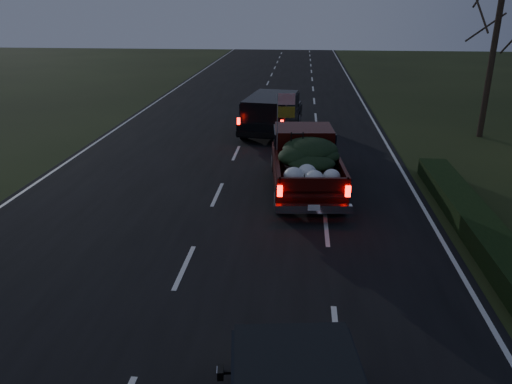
# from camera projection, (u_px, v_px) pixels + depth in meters

# --- Properties ---
(ground) EXTENTS (120.00, 120.00, 0.00)m
(ground) POSITION_uv_depth(u_px,v_px,m) (184.00, 268.00, 12.38)
(ground) COLOR black
(ground) RESTS_ON ground
(road_asphalt) EXTENTS (14.00, 120.00, 0.02)m
(road_asphalt) POSITION_uv_depth(u_px,v_px,m) (184.00, 267.00, 12.38)
(road_asphalt) COLOR black
(road_asphalt) RESTS_ON ground
(hedge_row) EXTENTS (1.00, 10.00, 0.60)m
(hedge_row) POSITION_uv_depth(u_px,v_px,m) (473.00, 219.00, 14.40)
(hedge_row) COLOR black
(hedge_row) RESTS_ON ground
(bare_tree_far) EXTENTS (3.60, 3.60, 7.00)m
(bare_tree_far) POSITION_uv_depth(u_px,v_px,m) (498.00, 24.00, 22.55)
(bare_tree_far) COLOR black
(bare_tree_far) RESTS_ON ground
(pickup_truck) EXTENTS (2.64, 5.85, 2.99)m
(pickup_truck) POSITION_uv_depth(u_px,v_px,m) (305.00, 158.00, 17.19)
(pickup_truck) COLOR #350907
(pickup_truck) RESTS_ON ground
(lead_suv) EXTENTS (2.97, 5.60, 1.53)m
(lead_suv) POSITION_uv_depth(u_px,v_px,m) (272.00, 110.00, 24.60)
(lead_suv) COLOR black
(lead_suv) RESTS_ON ground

